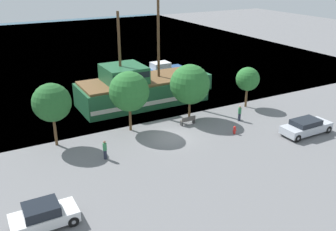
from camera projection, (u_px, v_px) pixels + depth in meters
ground_plane at (171, 136)px, 34.10m from camera, size 160.00×160.00×0.00m
water_surface at (57, 49)px, 69.90m from camera, size 80.00×80.00×0.00m
pirate_ship at (141, 89)px, 41.73m from camera, size 15.40×5.69×11.54m
moored_boat_dockside at (163, 70)px, 53.17m from camera, size 6.23×2.56×1.78m
parked_car_curb_front at (43, 215)px, 22.13m from camera, size 3.89×1.93×1.53m
parked_car_curb_mid at (306, 127)px, 34.31m from camera, size 4.94×1.96×1.44m
fire_hydrant at (235, 130)px, 34.48m from camera, size 0.42×0.25×0.76m
bench_promenade_east at (188, 120)px, 36.48m from camera, size 1.51×0.45×0.85m
pedestrian_walking_near at (240, 113)px, 37.23m from camera, size 0.32×0.32×1.60m
pedestrian_walking_far at (105, 150)px, 29.85m from camera, size 0.32×0.32×1.61m
tree_row_east at (52, 103)px, 31.04m from camera, size 3.25×3.25×5.54m
tree_row_mideast at (129, 91)px, 33.96m from camera, size 3.69×3.69×5.70m
tree_row_midwest at (190, 84)px, 36.74m from camera, size 3.96×3.96×5.60m
tree_row_west at (248, 79)px, 40.08m from camera, size 2.54×2.54×4.44m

